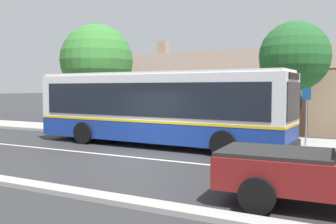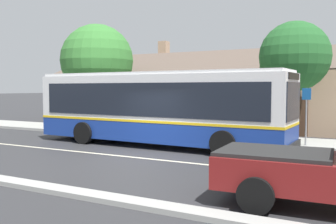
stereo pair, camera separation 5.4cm
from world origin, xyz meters
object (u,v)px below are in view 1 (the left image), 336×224
(bus_stop_sign, at_px, (306,110))
(bench_by_building, at_px, (72,121))
(transit_bus, at_px, (158,106))
(street_tree_primary, at_px, (292,60))
(bench_down_street, at_px, (129,125))
(street_tree_secondary, at_px, (96,63))

(bus_stop_sign, bearing_deg, bench_by_building, 178.20)
(bench_by_building, height_order, bus_stop_sign, bus_stop_sign)
(transit_bus, bearing_deg, bus_stop_sign, 19.44)
(transit_bus, height_order, street_tree_primary, street_tree_primary)
(transit_bus, xyz_separation_m, bench_down_street, (-3.14, 2.46, -1.17))
(street_tree_secondary, distance_m, bus_stop_sign, 13.03)
(bench_by_building, height_order, street_tree_primary, street_tree_primary)
(bench_by_building, distance_m, street_tree_primary, 12.69)
(bench_by_building, distance_m, street_tree_secondary, 3.95)
(street_tree_primary, bearing_deg, bench_down_street, -167.08)
(bench_by_building, distance_m, bus_stop_sign, 13.15)
(bench_down_street, height_order, bus_stop_sign, bus_stop_sign)
(street_tree_secondary, relative_size, bus_stop_sign, 2.70)
(street_tree_secondary, bearing_deg, bench_by_building, -105.97)
(transit_bus, height_order, bench_by_building, transit_bus)
(transit_bus, relative_size, bench_by_building, 6.53)
(transit_bus, distance_m, street_tree_primary, 6.91)
(bench_down_street, xyz_separation_m, street_tree_secondary, (-3.55, 1.73, 3.55))
(bench_by_building, xyz_separation_m, street_tree_primary, (12.11, 1.81, 3.33))
(transit_bus, xyz_separation_m, bench_by_building, (-7.17, 2.51, -1.16))
(street_tree_secondary, bearing_deg, street_tree_primary, 0.62)
(street_tree_secondary, bearing_deg, transit_bus, -32.06)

